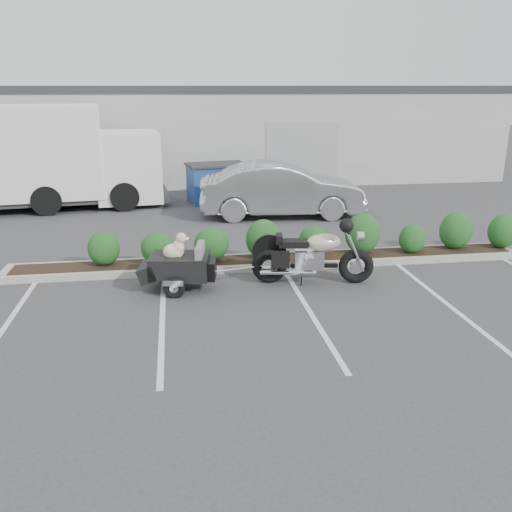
{
  "coord_description": "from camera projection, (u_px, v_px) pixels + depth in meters",
  "views": [
    {
      "loc": [
        -1.17,
        -9.65,
        4.01
      ],
      "look_at": [
        0.37,
        0.55,
        0.75
      ],
      "focal_mm": 38.0,
      "sensor_mm": 36.0,
      "label": 1
    }
  ],
  "objects": [
    {
      "name": "dumpster",
      "position": [
        217.0,
        183.0,
        19.32
      ],
      "size": [
        2.31,
        1.79,
        1.37
      ],
      "rotation": [
        0.0,
        0.0,
        0.19
      ],
      "color": "navy",
      "rests_on": "ground"
    },
    {
      "name": "building",
      "position": [
        197.0,
        129.0,
        25.9
      ],
      "size": [
        26.0,
        10.0,
        4.0
      ],
      "primitive_type": "cube",
      "color": "#9EA099",
      "rests_on": "ground"
    },
    {
      "name": "delivery_truck",
      "position": [
        52.0,
        160.0,
        18.13
      ],
      "size": [
        7.65,
        3.28,
        3.4
      ],
      "rotation": [
        0.0,
        0.0,
        0.11
      ],
      "color": "white",
      "rests_on": "ground"
    },
    {
      "name": "ground",
      "position": [
        241.0,
        302.0,
        10.47
      ],
      "size": [
        90.0,
        90.0,
        0.0
      ],
      "primitive_type": "plane",
      "color": "#38383A",
      "rests_on": "ground"
    },
    {
      "name": "motorcycle",
      "position": [
        313.0,
        256.0,
        11.33
      ],
      "size": [
        2.57,
        1.02,
        1.48
      ],
      "rotation": [
        0.0,
        0.0,
        -0.16
      ],
      "color": "black",
      "rests_on": "ground"
    },
    {
      "name": "pet_trailer",
      "position": [
        179.0,
        265.0,
        10.98
      ],
      "size": [
        2.08,
        1.18,
        1.23
      ],
      "rotation": [
        0.0,
        0.0,
        -0.16
      ],
      "color": "black",
      "rests_on": "ground"
    },
    {
      "name": "planter_kerb",
      "position": [
        272.0,
        261.0,
        12.67
      ],
      "size": [
        12.0,
        1.0,
        0.15
      ],
      "primitive_type": "cube",
      "color": "#9E9E93",
      "rests_on": "ground"
    },
    {
      "name": "sedan",
      "position": [
        282.0,
        190.0,
        17.14
      ],
      "size": [
        5.27,
        2.17,
        1.7
      ],
      "primitive_type": "imported",
      "rotation": [
        0.0,
        0.0,
        1.5
      ],
      "color": "#AFAEB6",
      "rests_on": "ground"
    }
  ]
}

